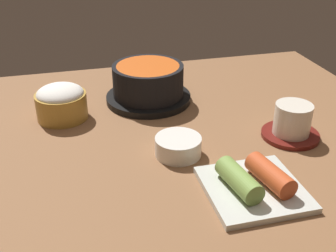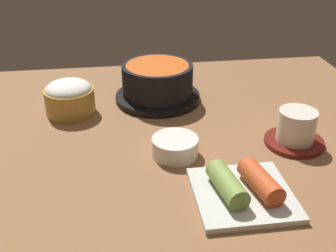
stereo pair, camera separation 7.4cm
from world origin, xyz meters
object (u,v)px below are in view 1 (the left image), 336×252
at_px(banchan_cup_center, 178,146).
at_px(kimchi_plate, 254,183).
at_px(stone_pot, 148,84).
at_px(rice_bowl, 61,102).
at_px(tea_cup_with_saucer, 292,123).

bearing_deg(banchan_cup_center, kimchi_plate, -58.13).
height_order(stone_pot, banchan_cup_center, stone_pot).
xyz_separation_m(stone_pot, banchan_cup_center, (0.00, -0.23, -0.02)).
distance_m(banchan_cup_center, kimchi_plate, 0.15).
relative_size(rice_bowl, banchan_cup_center, 1.26).
bearing_deg(stone_pot, banchan_cup_center, -89.28).
distance_m(stone_pot, banchan_cup_center, 0.23).
distance_m(tea_cup_with_saucer, banchan_cup_center, 0.22).
xyz_separation_m(stone_pot, kimchi_plate, (0.08, -0.35, -0.02)).
bearing_deg(stone_pot, rice_bowl, -168.88).
bearing_deg(tea_cup_with_saucer, stone_pot, 134.97).
height_order(banchan_cup_center, kimchi_plate, kimchi_plate).
distance_m(rice_bowl, tea_cup_with_saucer, 0.44).
height_order(tea_cup_with_saucer, banchan_cup_center, tea_cup_with_saucer).
relative_size(rice_bowl, kimchi_plate, 0.70).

